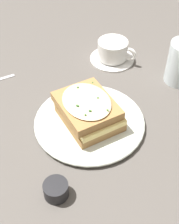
% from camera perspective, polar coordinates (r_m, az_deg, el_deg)
% --- Properties ---
extents(ground_plane, '(2.40, 2.40, 0.00)m').
position_cam_1_polar(ground_plane, '(0.71, -1.07, -2.50)').
color(ground_plane, '#514C47').
extents(dinner_plate, '(0.25, 0.25, 0.01)m').
position_cam_1_polar(dinner_plate, '(0.71, 0.00, -1.81)').
color(dinner_plate, silver).
rests_on(dinner_plate, ground_plane).
extents(sandwich, '(0.17, 0.17, 0.06)m').
position_cam_1_polar(sandwich, '(0.69, -0.23, 0.28)').
color(sandwich, '#A37542').
rests_on(sandwich, dinner_plate).
extents(teacup_with_saucer, '(0.13, 0.13, 0.06)m').
position_cam_1_polar(teacup_with_saucer, '(0.90, 4.29, 10.93)').
color(teacup_with_saucer, white).
rests_on(teacup_with_saucer, ground_plane).
extents(condiment_pot, '(0.05, 0.05, 0.03)m').
position_cam_1_polar(condiment_pot, '(0.60, -6.15, -13.94)').
color(condiment_pot, black).
rests_on(condiment_pot, ground_plane).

